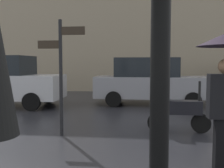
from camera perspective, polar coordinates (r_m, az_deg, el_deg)
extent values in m
cylinder|color=black|center=(1.24, 10.36, -9.81)|extent=(0.09, 0.09, 2.65)
cube|color=black|center=(4.34, 23.30, -12.29)|extent=(0.27, 0.17, 0.82)
cylinder|color=black|center=(6.55, 18.98, -8.21)|extent=(0.46, 0.09, 0.46)
cylinder|color=black|center=(6.40, 9.86, -8.32)|extent=(0.46, 0.09, 0.46)
cube|color=black|center=(6.38, 14.54, -4.96)|extent=(1.03, 0.32, 0.32)
cube|color=black|center=(6.29, 10.41, -2.45)|extent=(0.28, 0.28, 0.24)
cylinder|color=black|center=(6.42, 18.69, -1.84)|extent=(0.06, 0.06, 0.55)
cube|color=gray|center=(10.60, 8.72, -0.60)|extent=(4.54, 1.65, 0.84)
cube|color=black|center=(10.56, 7.54, 3.70)|extent=(2.49, 1.51, 0.75)
cylinder|color=black|center=(11.61, 15.82, -2.36)|extent=(0.60, 0.18, 0.60)
cylinder|color=black|center=(10.01, 17.38, -3.45)|extent=(0.60, 0.18, 0.60)
cylinder|color=black|center=(11.50, 1.16, -2.26)|extent=(0.60, 0.18, 0.60)
cylinder|color=black|center=(9.87, 0.31, -3.35)|extent=(0.60, 0.18, 0.60)
cube|color=silver|center=(10.83, -22.60, -0.51)|extent=(4.47, 1.71, 0.90)
cylinder|color=black|center=(11.05, -13.76, -2.55)|extent=(0.64, 0.18, 0.64)
cylinder|color=black|center=(9.48, -17.30, -3.76)|extent=(0.64, 0.18, 0.64)
cylinder|color=black|center=(5.97, -11.18, 1.23)|extent=(0.08, 0.08, 2.62)
cube|color=#33281E|center=(5.93, -8.70, 11.51)|extent=(0.56, 0.04, 0.18)
cube|color=#33281E|center=(6.06, -13.66, 8.43)|extent=(0.52, 0.04, 0.18)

